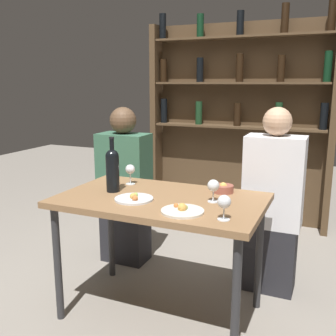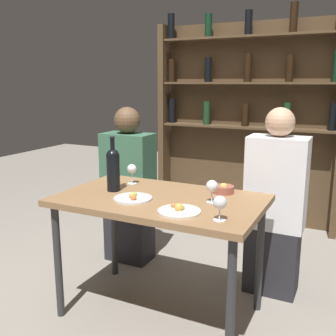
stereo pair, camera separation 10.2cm
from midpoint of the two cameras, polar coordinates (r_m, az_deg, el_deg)
The scene contains 12 objects.
ground_plane at distance 2.55m, azimuth 0.11°, elevation -20.13°, with size 10.00×10.00×0.00m, color gray.
dining_table at distance 2.27m, azimuth 0.12°, elevation -6.05°, with size 1.16×0.70×0.73m.
wine_rack_wall at distance 3.89m, azimuth 12.10°, elevation 7.58°, with size 1.78×0.21×2.05m.
wine_bottle at distance 2.36m, azimuth -6.75°, elevation 0.04°, with size 0.08×0.08×0.33m.
wine_glass_0 at distance 1.87m, azimuth 9.10°, elevation -5.10°, with size 0.07×0.07×0.12m.
wine_glass_1 at distance 2.15m, azimuth 7.76°, elevation -2.74°, with size 0.07×0.07×0.13m.
wine_glass_2 at distance 2.53m, azimuth -4.13°, elevation -0.27°, with size 0.06×0.06×0.13m.
food_plate_0 at distance 1.99m, azimuth 3.11°, elevation -6.17°, with size 0.22×0.22×0.05m.
food_plate_1 at distance 2.21m, azimuth -3.79°, elevation -4.39°, with size 0.22×0.22×0.04m.
snack_bowl at distance 2.36m, azimuth 9.28°, elevation -3.04°, with size 0.12×0.12×0.06m.
seated_person_left at distance 3.02m, azimuth -4.76°, elevation -3.22°, with size 0.38×0.22×1.20m.
seated_person_right at distance 2.65m, azimuth 16.32°, elevation -5.67°, with size 0.37×0.22×1.22m.
Camera 2 is at (0.99, -1.92, 1.37)m, focal length 42.00 mm.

